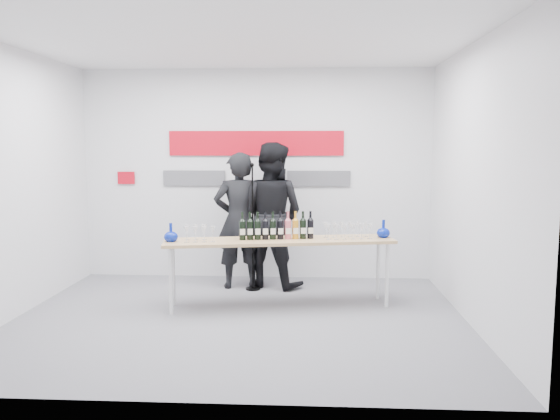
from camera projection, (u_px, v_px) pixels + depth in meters
The scene contains 12 objects.
ground at pixel (239, 319), 6.04m from camera, with size 5.00×5.00×0.00m, color slate.
back_wall at pixel (256, 175), 7.85m from camera, with size 5.00×0.04×3.00m, color silver.
signage at pixel (252, 153), 7.79m from camera, with size 3.38×0.02×0.79m.
tasting_table at pixel (280, 244), 6.45m from camera, with size 2.76×0.99×0.81m.
wine_bottles at pixel (277, 225), 6.44m from camera, with size 0.88×0.22×0.33m.
decanter_left at pixel (171, 232), 6.29m from camera, with size 0.16×0.16×0.21m, color #081E97, non-canonical shape.
decanter_right at pixel (383, 228), 6.58m from camera, with size 0.16×0.16×0.21m, color #081E97, non-canonical shape.
glasses_left at pixel (198, 233), 6.31m from camera, with size 0.39×0.26×0.18m.
glasses_right at pixel (348, 230), 6.53m from camera, with size 0.58×0.31×0.18m.
presenter_left at pixel (239, 221), 7.32m from camera, with size 0.67×0.44×1.83m, color black.
presenter_right at pixel (271, 215), 7.41m from camera, with size 0.95×0.74×1.96m, color black.
mic_stand at pixel (253, 252), 7.24m from camera, with size 0.20×0.20×1.69m.
Camera 1 is at (0.77, -5.83, 1.90)m, focal length 35.00 mm.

